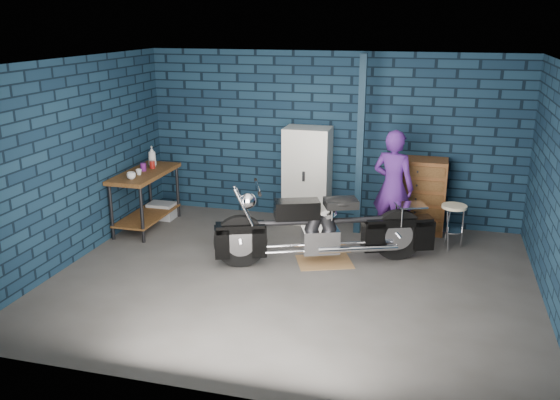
% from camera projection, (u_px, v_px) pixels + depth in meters
% --- Properties ---
extents(ground, '(6.00, 6.00, 0.00)m').
position_uv_depth(ground, '(292.00, 279.00, 7.53)').
color(ground, '#4D4A48').
rests_on(ground, ground).
extents(room_walls, '(6.02, 5.01, 2.71)m').
position_uv_depth(room_walls, '(304.00, 123.00, 7.48)').
color(room_walls, '#102235').
rests_on(room_walls, ground).
extents(support_post, '(0.10, 0.10, 2.70)m').
position_uv_depth(support_post, '(360.00, 147.00, 8.80)').
color(support_post, '#102535').
rests_on(support_post, ground).
extents(workbench, '(0.60, 1.40, 0.91)m').
position_uv_depth(workbench, '(146.00, 200.00, 9.26)').
color(workbench, brown).
rests_on(workbench, ground).
extents(drip_mat, '(0.88, 0.78, 0.01)m').
position_uv_depth(drip_mat, '(324.00, 262.00, 8.06)').
color(drip_mat, olive).
rests_on(drip_mat, ground).
extents(motorcycle, '(2.60, 1.57, 1.11)m').
position_uv_depth(motorcycle, '(325.00, 223.00, 7.89)').
color(motorcycle, black).
rests_on(motorcycle, ground).
extents(person, '(0.71, 0.57, 1.68)m').
position_uv_depth(person, '(393.00, 187.00, 8.56)').
color(person, '#4C1F77').
rests_on(person, ground).
extents(storage_bin, '(0.42, 0.30, 0.26)m').
position_uv_depth(storage_bin, '(162.00, 211.00, 9.78)').
color(storage_bin, gray).
rests_on(storage_bin, ground).
extents(locker, '(0.72, 0.51, 1.54)m').
position_uv_depth(locker, '(307.00, 176.00, 9.44)').
color(locker, silver).
rests_on(locker, ground).
extents(tool_chest, '(0.86, 0.48, 1.14)m').
position_uv_depth(tool_chest, '(416.00, 196.00, 9.07)').
color(tool_chest, brown).
rests_on(tool_chest, ground).
extents(shop_stool, '(0.35, 0.35, 0.64)m').
position_uv_depth(shop_stool, '(453.00, 227.00, 8.47)').
color(shop_stool, beige).
rests_on(shop_stool, ground).
extents(cup_a, '(0.15, 0.15, 0.10)m').
position_uv_depth(cup_a, '(131.00, 176.00, 8.69)').
color(cup_a, beige).
rests_on(cup_a, workbench).
extents(cup_b, '(0.11, 0.11, 0.09)m').
position_uv_depth(cup_b, '(139.00, 172.00, 8.93)').
color(cup_b, beige).
rests_on(cup_b, workbench).
extents(mug_purple, '(0.11, 0.11, 0.12)m').
position_uv_depth(mug_purple, '(143.00, 167.00, 9.16)').
color(mug_purple, '#5D1967').
rests_on(mug_purple, workbench).
extents(mug_red, '(0.10, 0.10, 0.12)m').
position_uv_depth(mug_red, '(152.00, 165.00, 9.31)').
color(mug_red, maroon).
rests_on(mug_red, workbench).
extents(bottle, '(0.16, 0.16, 0.33)m').
position_uv_depth(bottle, '(152.00, 156.00, 9.41)').
color(bottle, gray).
rests_on(bottle, workbench).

